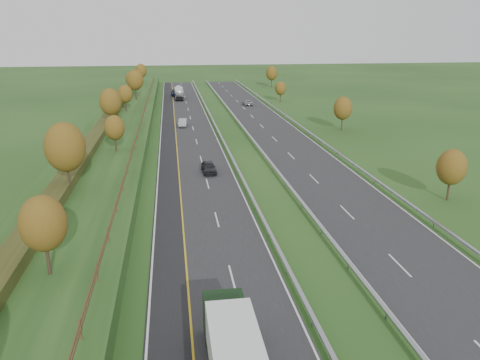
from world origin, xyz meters
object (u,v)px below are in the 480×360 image
object	(u,v)px
car_silver_mid	(183,122)
car_small_far	(175,93)
car_dark_near	(209,167)
car_oncoming	(248,102)
road_tanker	(179,92)

from	to	relation	value
car_silver_mid	car_small_far	size ratio (longest dim) A/B	0.81
car_dark_near	car_oncoming	distance (m)	61.97
car_dark_near	car_oncoming	world-z (taller)	car_dark_near
car_dark_near	car_small_far	bearing A→B (deg)	89.71
car_dark_near	car_small_far	distance (m)	81.57
car_silver_mid	car_small_far	distance (m)	47.97
car_silver_mid	car_oncoming	world-z (taller)	car_silver_mid
car_silver_mid	road_tanker	bearing A→B (deg)	95.29
car_dark_near	car_oncoming	xyz separation A→B (m)	(15.20, 60.07, -0.08)
road_tanker	car_oncoming	size ratio (longest dim) A/B	2.30
car_oncoming	car_small_far	bearing A→B (deg)	-49.14
car_dark_near	car_silver_mid	xyz separation A→B (m)	(-2.53, 33.54, 0.00)
road_tanker	car_oncoming	xyz separation A→B (m)	(17.51, -14.76, -1.14)
road_tanker	car_small_far	xyz separation A→B (m)	(-0.97, 6.67, -1.00)
car_dark_near	car_small_far	world-z (taller)	car_small_far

